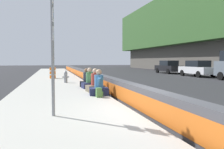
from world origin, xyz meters
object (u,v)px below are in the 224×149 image
object	(u,v)px
seated_person_foreground	(99,87)
seated_person_middle	(95,84)
seated_person_far	(86,81)
parked_car_midline	(168,67)
parked_car_fourth	(197,68)
route_sign_post	(53,41)
backpack	(99,93)
construction_barrel	(53,73)
seated_person_rear	(90,82)
fire_hydrant	(66,76)

from	to	relation	value
seated_person_foreground	seated_person_middle	xyz separation A→B (m)	(1.20, -0.05, -0.00)
seated_person_far	parked_car_midline	distance (m)	19.16
seated_person_far	parked_car_fourth	size ratio (longest dim) A/B	0.24
seated_person_middle	parked_car_midline	xyz separation A→B (m)	(16.47, -13.02, 0.36)
route_sign_post	backpack	size ratio (longest dim) A/B	9.00
seated_person_middle	parked_car_fourth	distance (m)	16.42
seated_person_far	backpack	size ratio (longest dim) A/B	2.73
seated_person_far	construction_barrel	xyz separation A→B (m)	(7.06, 1.95, 0.14)
seated_person_middle	seated_person_foreground	bearing A→B (deg)	177.75
seated_person_rear	seated_person_far	xyz separation A→B (m)	(1.01, 0.04, -0.02)
route_sign_post	seated_person_far	xyz separation A→B (m)	(7.27, -2.00, -1.75)
parked_car_midline	seated_person_far	bearing A→B (deg)	136.87
backpack	parked_car_midline	size ratio (longest dim) A/B	0.09
route_sign_post	parked_car_fourth	xyz separation A→B (m)	(14.86, -15.04, -1.37)
seated_person_foreground	seated_person_rear	xyz separation A→B (m)	(2.67, -0.01, -0.00)
seated_person_middle	backpack	xyz separation A→B (m)	(-1.83, 0.17, -0.17)
backpack	parked_car_midline	world-z (taller)	parked_car_midline
route_sign_post	parked_car_midline	distance (m)	26.11
fire_hydrant	seated_person_middle	size ratio (longest dim) A/B	0.75
route_sign_post	construction_barrel	bearing A→B (deg)	-0.22
parked_car_fourth	seated_person_foreground	bearing A→B (deg)	130.92
fire_hydrant	parked_car_fourth	xyz separation A→B (m)	(4.86, -14.11, 0.27)
fire_hydrant	seated_person_middle	xyz separation A→B (m)	(-5.21, -1.15, -0.08)
parked_car_midline	backpack	bearing A→B (deg)	144.22
seated_person_middle	parked_car_midline	bearing A→B (deg)	-38.33
seated_person_foreground	seated_person_far	bearing A→B (deg)	0.51
seated_person_far	backpack	xyz separation A→B (m)	(-4.32, 0.09, -0.15)
seated_person_rear	fire_hydrant	bearing A→B (deg)	16.53
seated_person_foreground	construction_barrel	xyz separation A→B (m)	(10.74, 1.98, 0.11)
parked_car_fourth	parked_car_midline	distance (m)	6.39
backpack	construction_barrel	distance (m)	11.53
route_sign_post	backpack	xyz separation A→B (m)	(2.95, -1.91, -1.90)
fire_hydrant	seated_person_foreground	bearing A→B (deg)	-170.22
fire_hydrant	backpack	distance (m)	7.12
seated_person_foreground	fire_hydrant	bearing A→B (deg)	9.78
construction_barrel	parked_car_fourth	size ratio (longest dim) A/B	0.21
route_sign_post	fire_hydrant	bearing A→B (deg)	-5.31
route_sign_post	seated_person_far	size ratio (longest dim) A/B	3.29
fire_hydrant	construction_barrel	bearing A→B (deg)	11.42
seated_person_far	construction_barrel	size ratio (longest dim) A/B	1.15
fire_hydrant	parked_car_fourth	bearing A→B (deg)	-70.98
seated_person_foreground	seated_person_far	size ratio (longest dim) A/B	1.07
seated_person_far	parked_car_fourth	distance (m)	15.09
construction_barrel	parked_car_midline	xyz separation A→B (m)	(6.92, -15.04, 0.24)
seated_person_far	seated_person_middle	bearing A→B (deg)	-178.16
seated_person_middle	seated_person_far	distance (m)	2.49
fire_hydrant	seated_person_foreground	world-z (taller)	seated_person_foreground
seated_person_rear	seated_person_middle	bearing A→B (deg)	-178.41
seated_person_rear	backpack	distance (m)	3.31
route_sign_post	parked_car_midline	size ratio (longest dim) A/B	0.79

